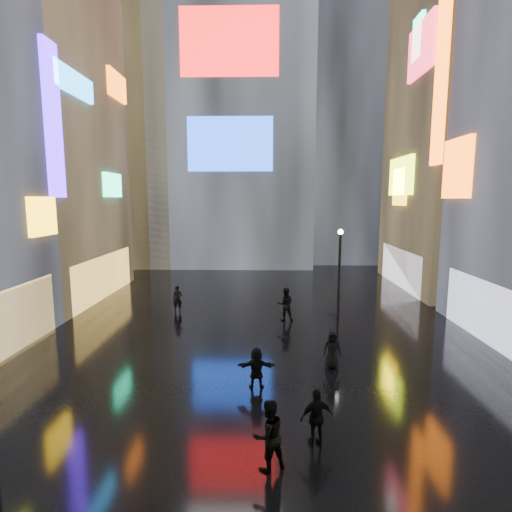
{
  "coord_description": "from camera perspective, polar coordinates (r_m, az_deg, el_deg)",
  "views": [
    {
      "loc": [
        0.31,
        -1.46,
        6.94
      ],
      "look_at": [
        0.0,
        12.0,
        5.0
      ],
      "focal_mm": 28.0,
      "sensor_mm": 36.0,
      "label": 1
    }
  ],
  "objects": [
    {
      "name": "building_right_far",
      "position": [
        35.84,
        28.84,
        18.55
      ],
      "size": [
        10.28,
        12.0,
        28.0
      ],
      "color": "black",
      "rests_on": "ground"
    },
    {
      "name": "ground",
      "position": [
        22.55,
        0.47,
        -9.72
      ],
      "size": [
        140.0,
        140.0,
        0.0
      ],
      "primitive_type": "plane",
      "color": "black",
      "rests_on": "ground"
    },
    {
      "name": "building_left_far",
      "position": [
        32.18,
        -30.14,
        14.34
      ],
      "size": [
        10.28,
        12.0,
        22.0
      ],
      "color": "black",
      "rests_on": "ground"
    },
    {
      "name": "pedestrian_4",
      "position": [
        17.17,
        10.83,
        -13.0
      ],
      "size": [
        0.76,
        0.5,
        1.55
      ],
      "primitive_type": "imported",
      "rotation": [
        0.0,
        0.0,
        -0.0
      ],
      "color": "black",
      "rests_on": "ground"
    },
    {
      "name": "umbrella_2",
      "position": [
        16.78,
        10.94,
        -9.24
      ],
      "size": [
        0.96,
        0.98,
        0.8
      ],
      "primitive_type": "imported",
      "rotation": [
        0.0,
        0.0,
        3.25
      ],
      "color": "black",
      "rests_on": "pedestrian_4"
    },
    {
      "name": "lamp_far",
      "position": [
        23.66,
        11.83,
        -1.69
      ],
      "size": [
        0.3,
        0.3,
        5.2
      ],
      "color": "black",
      "rests_on": "ground"
    },
    {
      "name": "pedestrian_3",
      "position": [
        12.25,
        8.67,
        -21.82
      ],
      "size": [
        1.04,
        0.65,
        1.66
      ],
      "primitive_type": "imported",
      "rotation": [
        0.0,
        0.0,
        3.42
      ],
      "color": "black",
      "rests_on": "ground"
    },
    {
      "name": "pedestrian_5",
      "position": [
        15.21,
        0.07,
        -15.73
      ],
      "size": [
        1.44,
        0.49,
        1.54
      ],
      "primitive_type": "imported",
      "rotation": [
        0.0,
        0.0,
        3.17
      ],
      "color": "black",
      "rests_on": "ground"
    },
    {
      "name": "tower_main",
      "position": [
        47.67,
        -3.01,
        25.35
      ],
      "size": [
        16.0,
        14.2,
        42.0
      ],
      "color": "black",
      "rests_on": "ground"
    },
    {
      "name": "pedestrian_7",
      "position": [
        23.03,
        4.22,
        -6.9
      ],
      "size": [
        0.96,
        0.77,
        1.9
      ],
      "primitive_type": "imported",
      "rotation": [
        0.0,
        0.0,
        3.2
      ],
      "color": "black",
      "rests_on": "ground"
    },
    {
      "name": "pedestrian_6",
      "position": [
        25.19,
        -11.14,
        -6.04
      ],
      "size": [
        0.64,
        0.47,
        1.62
      ],
      "primitive_type": "imported",
      "rotation": [
        0.0,
        0.0,
        0.14
      ],
      "color": "black",
      "rests_on": "ground"
    },
    {
      "name": "tower_flank_right",
      "position": [
        49.28,
        12.18,
        19.8
      ],
      "size": [
        12.0,
        12.0,
        34.0
      ],
      "primitive_type": "cube",
      "color": "black",
      "rests_on": "ground"
    },
    {
      "name": "tower_flank_left",
      "position": [
        46.15,
        -17.4,
        15.38
      ],
      "size": [
        10.0,
        10.0,
        26.0
      ],
      "primitive_type": "cube",
      "color": "black",
      "rests_on": "ground"
    },
    {
      "name": "pedestrian_1",
      "position": [
        11.22,
        1.8,
        -24.18
      ],
      "size": [
        1.13,
        1.04,
        1.86
      ],
      "primitive_type": "imported",
      "rotation": [
        0.0,
        0.0,
        3.63
      ],
      "color": "black",
      "rests_on": "ground"
    }
  ]
}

